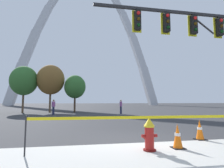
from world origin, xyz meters
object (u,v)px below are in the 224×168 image
at_px(fire_hydrant, 149,134).
at_px(traffic_signal_gantry, 202,38).
at_px(pedestrian_walking_left, 121,107).
at_px(pedestrian_standing_center, 53,107).
at_px(traffic_cone_by_hydrant, 178,136).
at_px(traffic_cone_mid_sidewalk, 200,130).
at_px(monument_arch, 87,45).

height_order(fire_hydrant, traffic_signal_gantry, traffic_signal_gantry).
height_order(pedestrian_walking_left, pedestrian_standing_center, same).
bearing_deg(traffic_signal_gantry, pedestrian_standing_center, 124.29).
relative_size(traffic_cone_by_hydrant, traffic_cone_mid_sidewalk, 1.00).
height_order(traffic_cone_mid_sidewalk, pedestrian_walking_left, pedestrian_walking_left).
xyz_separation_m(monument_arch, pedestrian_walking_left, (2.52, -42.00, -20.02)).
bearing_deg(monument_arch, fire_hydrant, -90.02).
distance_m(fire_hydrant, traffic_signal_gantry, 5.96).
distance_m(traffic_cone_mid_sidewalk, pedestrian_walking_left, 13.63).
height_order(monument_arch, pedestrian_standing_center, monument_arch).
relative_size(traffic_signal_gantry, monument_arch, 0.15).
bearing_deg(fire_hydrant, monument_arch, 89.98).
bearing_deg(traffic_signal_gantry, traffic_cone_by_hydrant, -139.86).
distance_m(fire_hydrant, monument_arch, 60.24).
bearing_deg(pedestrian_standing_center, fire_hydrant, -72.41).
relative_size(pedestrian_walking_left, pedestrian_standing_center, 1.00).
bearing_deg(fire_hydrant, traffic_signal_gantry, 33.27).
bearing_deg(fire_hydrant, pedestrian_standing_center, 107.59).
xyz_separation_m(fire_hydrant, traffic_cone_mid_sidewalk, (2.39, 1.08, -0.11)).
bearing_deg(pedestrian_walking_left, fire_hydrant, -99.80).
bearing_deg(pedestrian_walking_left, pedestrian_standing_center, 178.79).
bearing_deg(traffic_cone_mid_sidewalk, traffic_cone_by_hydrant, -145.84).
bearing_deg(pedestrian_standing_center, traffic_signal_gantry, -55.71).
distance_m(fire_hydrant, pedestrian_standing_center, 15.58).
bearing_deg(traffic_cone_mid_sidewalk, monument_arch, 92.45).
height_order(fire_hydrant, pedestrian_walking_left, pedestrian_walking_left).
bearing_deg(monument_arch, traffic_cone_mid_sidewalk, -87.55).
bearing_deg(traffic_cone_by_hydrant, pedestrian_standing_center, 110.92).
relative_size(monument_arch, pedestrian_walking_left, 32.06).
distance_m(monument_arch, pedestrian_walking_left, 46.59).
xyz_separation_m(traffic_cone_mid_sidewalk, pedestrian_walking_left, (0.14, 13.62, 0.46)).
bearing_deg(traffic_cone_by_hydrant, traffic_cone_mid_sidewalk, 34.16).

